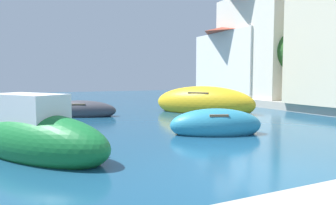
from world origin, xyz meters
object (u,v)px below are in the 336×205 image
moored_boat_0 (204,103)px  moored_boat_1 (80,111)px  waterfront_building_far (249,58)px  waterfront_building_annex (270,41)px  moored_boat_2 (37,137)px  quayside_tree (292,52)px  moored_boat_5 (216,125)px

moored_boat_0 → moored_boat_1: bearing=43.8°
waterfront_building_far → waterfront_building_annex: bearing=-90.0°
moored_boat_0 → moored_boat_2: (-9.31, -6.88, -0.03)m
moored_boat_2 → quayside_tree: quayside_tree is taller
moored_boat_2 → quayside_tree: 17.84m
moored_boat_1 → moored_boat_2: moored_boat_2 is taller
moored_boat_0 → quayside_tree: (6.85, -0.02, 3.16)m
waterfront_building_annex → quayside_tree: 3.72m
moored_boat_2 → waterfront_building_annex: size_ratio=0.56×
waterfront_building_annex → waterfront_building_far: bearing=90.0°
moored_boat_2 → moored_boat_5: 6.06m
moored_boat_2 → moored_boat_5: size_ratio=1.35×
waterfront_building_far → moored_boat_0: bearing=-144.1°
moored_boat_0 → moored_boat_5: bearing=115.8°
waterfront_building_annex → quayside_tree: waterfront_building_annex is taller
waterfront_building_far → moored_boat_2: bearing=-143.8°
moored_boat_2 → waterfront_building_far: waterfront_building_far is taller
moored_boat_0 → moored_boat_1: (-6.80, 1.23, -0.25)m
moored_boat_1 → waterfront_building_annex: bearing=32.6°
moored_boat_0 → moored_boat_5: size_ratio=1.72×
moored_boat_1 → waterfront_building_annex: 15.63m
moored_boat_1 → moored_boat_5: (3.50, -7.37, 0.03)m
moored_boat_1 → moored_boat_2: 8.49m
moored_boat_1 → waterfront_building_far: size_ratio=0.50×
moored_boat_0 → quayside_tree: quayside_tree is taller
quayside_tree → moored_boat_2: bearing=-157.0°
waterfront_building_annex → waterfront_building_far: waterfront_building_annex is taller
moored_boat_2 → quayside_tree: bearing=79.5°
moored_boat_5 → moored_boat_1: bearing=136.3°
moored_boat_2 → waterfront_building_far: size_ratio=0.61×
waterfront_building_annex → moored_boat_1: bearing=-171.9°
moored_boat_5 → quayside_tree: quayside_tree is taller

